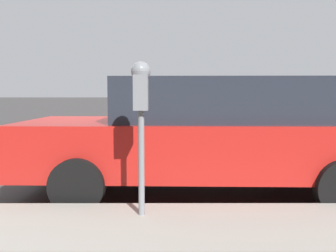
# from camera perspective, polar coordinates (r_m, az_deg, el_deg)

# --- Properties ---
(ground_plane) EXTENTS (220.00, 220.00, 0.00)m
(ground_plane) POSITION_cam_1_polar(r_m,az_deg,el_deg) (6.63, -9.39, -7.21)
(ground_plane) COLOR #3D3A3A
(parking_meter) EXTENTS (0.21, 0.19, 1.50)m
(parking_meter) POSITION_cam_1_polar(r_m,az_deg,el_deg) (3.81, -3.94, 3.99)
(parking_meter) COLOR gray
(parking_meter) RESTS_ON sidewalk
(car_red) EXTENTS (2.24, 4.89, 1.57)m
(car_red) POSITION_cam_1_polar(r_m,az_deg,el_deg) (5.37, 5.83, -1.11)
(car_red) COLOR #B21E19
(car_red) RESTS_ON ground_plane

